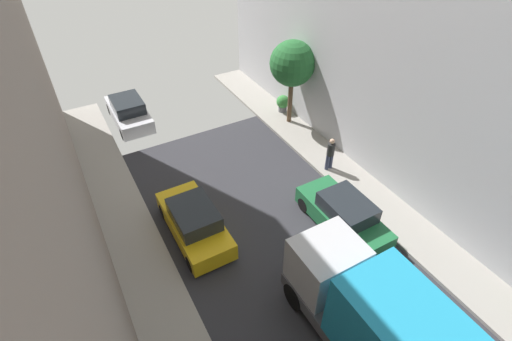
{
  "coord_description": "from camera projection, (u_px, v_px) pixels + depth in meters",
  "views": [
    {
      "loc": [
        -5.65,
        -1.03,
        11.77
      ],
      "look_at": [
        1.15,
        10.99,
        0.5
      ],
      "focal_mm": 26.59,
      "sensor_mm": 36.0,
      "label": 1
    }
  ],
  "objects": [
    {
      "name": "delivery_truck",
      "position": [
        385.0,
        332.0,
        10.37
      ],
      "size": [
        2.26,
        6.6,
        3.38
      ],
      "color": "#4C4C51",
      "rests_on": "ground"
    },
    {
      "name": "pedestrian",
      "position": [
        330.0,
        153.0,
        17.94
      ],
      "size": [
        0.4,
        0.36,
        1.72
      ],
      "color": "#2D334C",
      "rests_on": "sidewalk_right"
    },
    {
      "name": "parked_car_left_2",
      "position": [
        194.0,
        222.0,
        14.98
      ],
      "size": [
        1.78,
        4.2,
        1.57
      ],
      "color": "gold",
      "rests_on": "ground"
    },
    {
      "name": "potted_plant_2",
      "position": [
        283.0,
        103.0,
        22.43
      ],
      "size": [
        0.77,
        0.77,
        1.02
      ],
      "color": "slate",
      "rests_on": "sidewalk_right"
    },
    {
      "name": "street_tree_1",
      "position": [
        292.0,
        64.0,
        19.72
      ],
      "size": [
        2.41,
        2.41,
        4.69
      ],
      "color": "brown",
      "rests_on": "sidewalk_right"
    },
    {
      "name": "parked_car_left_3",
      "position": [
        129.0,
        112.0,
        21.58
      ],
      "size": [
        1.78,
        4.2,
        1.57
      ],
      "color": "silver",
      "rests_on": "ground"
    },
    {
      "name": "parked_car_right_2",
      "position": [
        344.0,
        215.0,
        15.29
      ],
      "size": [
        1.78,
        4.2,
        1.57
      ],
      "color": "#1E6638",
      "rests_on": "ground"
    }
  ]
}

